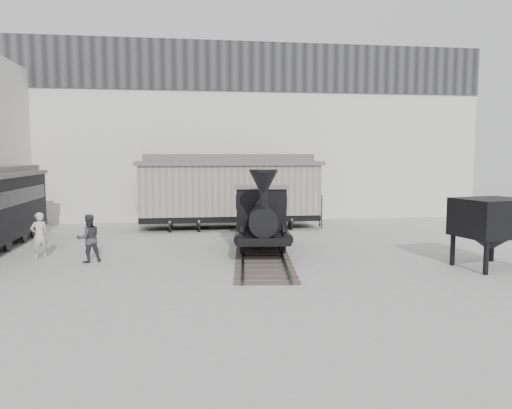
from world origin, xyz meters
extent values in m
plane|color=#9E9E9B|center=(0.00, 0.00, 0.00)|extent=(90.00, 90.00, 0.00)
cube|color=silver|center=(0.00, 15.00, 5.50)|extent=(34.00, 2.40, 11.00)
cube|color=#232326|center=(0.00, 13.75, 9.50)|extent=(34.00, 0.12, 3.00)
cube|color=#332E27|center=(0.97, 2.80, 0.09)|extent=(3.30, 10.03, 0.17)
cube|color=#2D2D30|center=(0.20, 2.89, 0.14)|extent=(1.26, 9.78, 0.06)
cube|color=#2D2D30|center=(1.73, 2.71, 0.14)|extent=(1.26, 9.78, 0.06)
cylinder|color=black|center=(0.07, 2.37, 0.76)|extent=(0.27, 1.18, 1.18)
cylinder|color=black|center=(1.73, 2.17, 0.76)|extent=(0.27, 1.18, 1.18)
cylinder|color=black|center=(0.24, 3.75, 0.76)|extent=(0.27, 1.18, 1.18)
cylinder|color=black|center=(1.90, 3.55, 0.76)|extent=(0.27, 1.18, 1.18)
cube|color=black|center=(0.98, 2.96, 0.89)|extent=(2.58, 4.08, 0.30)
cylinder|color=black|center=(0.89, 2.21, 1.57)|extent=(1.36, 2.57, 1.07)
cylinder|color=black|center=(0.78, 1.26, 2.41)|extent=(0.31, 0.31, 0.64)
cone|color=black|center=(0.78, 1.26, 3.10)|extent=(1.14, 1.14, 0.75)
sphere|color=black|center=(0.95, 2.64, 2.09)|extent=(0.56, 0.56, 0.56)
cube|color=black|center=(1.10, 3.91, 1.87)|extent=(2.24, 1.68, 1.66)
cube|color=#625E5D|center=(1.10, 3.91, 2.74)|extent=(2.48, 1.92, 0.09)
cube|color=black|center=(1.33, 5.83, 1.27)|extent=(2.17, 2.35, 0.96)
cylinder|color=black|center=(-2.17, 10.63, 0.44)|extent=(2.18, 0.88, 0.87)
cylinder|color=black|center=(2.85, 10.60, 0.44)|extent=(2.18, 0.88, 0.87)
cube|color=black|center=(0.34, 10.61, 0.65)|extent=(9.82, 2.78, 0.33)
cube|color=gray|center=(0.34, 10.61, 2.18)|extent=(9.82, 2.89, 2.72)
cube|color=#625E5D|center=(0.34, 10.61, 3.65)|extent=(10.15, 3.22, 0.22)
cube|color=#625E5D|center=(0.34, 10.61, 3.96)|extent=(9.38, 1.36, 0.39)
cylinder|color=black|center=(-10.63, 8.08, 0.38)|extent=(1.99, 0.77, 0.76)
cube|color=black|center=(-9.38, 4.83, 2.29)|extent=(0.10, 10.09, 0.68)
imported|color=silver|center=(-7.90, 3.52, 0.92)|extent=(0.80, 0.75, 1.84)
imported|color=#38383C|center=(-5.81, 2.45, 0.93)|extent=(1.11, 1.01, 1.85)
cube|color=black|center=(8.07, -1.60, 0.58)|extent=(0.15, 0.15, 1.17)
cube|color=black|center=(7.72, -0.05, 0.58)|extent=(0.15, 0.15, 1.17)
cube|color=black|center=(9.58, 0.37, 0.58)|extent=(0.15, 0.15, 1.17)
cube|color=black|center=(8.82, -0.62, 1.86)|extent=(2.69, 2.37, 1.38)
cone|color=black|center=(8.82, -0.62, 1.01)|extent=(2.15, 2.15, 0.53)
camera|label=1|loc=(-2.15, -17.13, 4.12)|focal=35.00mm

